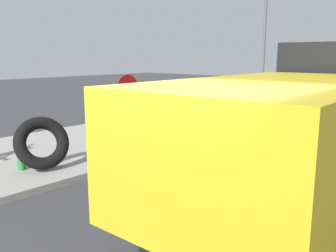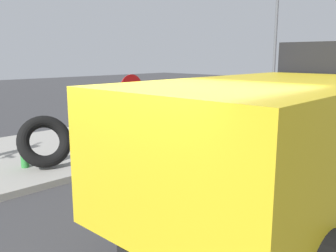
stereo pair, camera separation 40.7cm
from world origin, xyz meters
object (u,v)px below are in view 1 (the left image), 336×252
loose_tire (42,143)px  dump_truck_yellow (312,124)px  street_light_pole (264,43)px  fire_hydrant (21,153)px  stop_sign (127,99)px

loose_tire → dump_truck_yellow: bearing=-70.1°
loose_tire → street_light_pole: bearing=-0.6°
fire_hydrant → stop_sign: 3.02m
fire_hydrant → stop_sign: bearing=-12.1°
fire_hydrant → dump_truck_yellow: 6.23m
stop_sign → street_light_pole: 8.12m
fire_hydrant → dump_truck_yellow: (2.28, -5.70, 1.06)m
dump_truck_yellow → street_light_pole: bearing=31.9°
street_light_pole → loose_tire: bearing=179.4°
loose_tire → stop_sign: stop_sign is taller
stop_sign → street_light_pole: (7.94, 0.13, 1.67)m
fire_hydrant → street_light_pole: (10.71, -0.47, 2.72)m
loose_tire → fire_hydrant: bearing=134.0°
dump_truck_yellow → loose_tire: bearing=109.9°
stop_sign → dump_truck_yellow: dump_truck_yellow is taller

